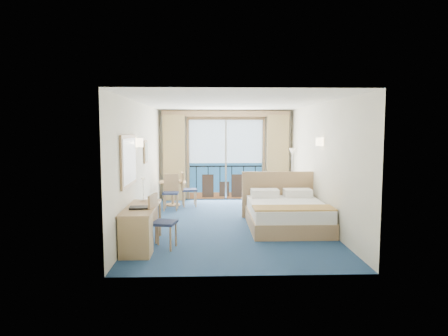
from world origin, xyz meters
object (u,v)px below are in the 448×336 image
Objects in this scene: armchair at (278,194)px; round_table at (173,187)px; table_chair_a at (186,187)px; desk_chair at (159,218)px; floor_lamp at (292,162)px; nightstand at (300,203)px; bed at (286,213)px; desk at (137,231)px; table_chair_b at (171,190)px.

round_table is (-2.94, 0.16, 0.18)m from armchair.
table_chair_a is at bearing -21.21° from round_table.
floor_lamp is at bearing -25.82° from desk_chair.
armchair is at bearing 106.09° from nightstand.
bed is 3.10m from floor_lamp.
round_table is (-2.70, 2.61, 0.20)m from bed.
floor_lamp is (0.13, 1.62, 0.89)m from nightstand.
floor_lamp reaches higher than desk_chair.
bed reaches higher than round_table.
nightstand is at bearing 74.53° from armchair.
bed is 3.38m from table_chair_a.
desk is (-3.13, -4.21, 0.07)m from armchair.
floor_lamp is 1.66× the size of table_chair_a.
armchair is 2.95m from round_table.
floor_lamp is 1.68× the size of table_chair_b.
nightstand is 0.80× the size of round_table.
nightstand is at bearing -12.76° from table_chair_b.
desk_chair is (-2.80, -3.89, 0.21)m from armchair.
table_chair_b is (-2.69, 2.04, 0.22)m from bed.
nightstand is 4.15m from desk_chair.
desk_chair is (-3.27, -4.33, -0.64)m from floor_lamp.
desk_chair reaches higher than nightstand.
nightstand is at bearing -121.70° from table_chair_a.
floor_lamp is at bearing 14.46° from table_chair_b.
table_chair_b is (-0.38, -0.42, -0.00)m from table_chair_a.
table_chair_a is (-2.31, 2.46, 0.22)m from bed.
desk_chair is at bearing -87.25° from table_chair_b.
floor_lamp reaches higher than bed.
desk is 4.26m from table_chair_a.
round_table is 0.80× the size of table_chair_b.
round_table is at bearing -175.40° from floor_lamp.
floor_lamp is 1.01× the size of desk.
table_chair_a is at bearing 82.16° from desk.
desk_chair is at bearing -139.16° from nightstand.
floor_lamp is 3.49m from round_table.
table_chair_a is (0.25, 3.90, -0.01)m from desk_chair.
bed reaches higher than table_chair_b.
round_table is 0.42m from table_chair_a.
desk_chair reaches higher than round_table.
nightstand is at bearing -22.25° from round_table.
floor_lamp is (0.71, 2.88, 0.88)m from bed.
bed is 2.22× the size of table_chair_a.
table_chair_b is (-3.40, -0.84, -0.66)m from floor_lamp.
desk is at bearing -148.60° from bed.
desk is 2.08× the size of round_table.
desk is at bearing 162.85° from table_chair_a.
round_table is at bearing -34.74° from armchair.
table_chair_b is at bearing 128.36° from table_chair_a.
floor_lamp reaches higher than table_chair_b.
table_chair_b is at bearing 142.80° from bed.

